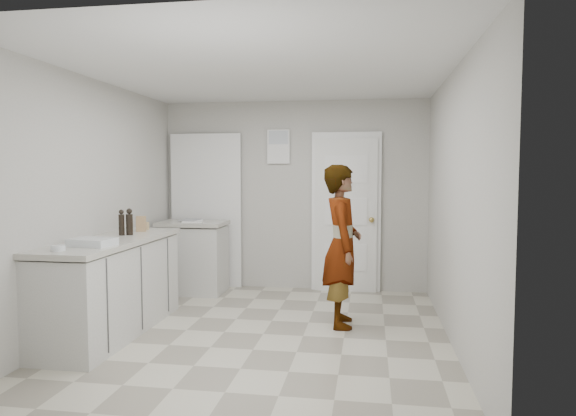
% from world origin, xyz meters
% --- Properties ---
extents(ground, '(4.00, 4.00, 0.00)m').
position_xyz_m(ground, '(0.00, 0.00, 0.00)').
color(ground, gray).
rests_on(ground, ground).
extents(room_shell, '(4.00, 4.00, 4.00)m').
position_xyz_m(room_shell, '(-0.17, 1.95, 1.02)').
color(room_shell, beige).
rests_on(room_shell, ground).
extents(main_counter, '(0.64, 1.96, 0.93)m').
position_xyz_m(main_counter, '(-1.45, -0.20, 0.43)').
color(main_counter, silver).
rests_on(main_counter, ground).
extents(side_counter, '(0.84, 0.61, 0.93)m').
position_xyz_m(side_counter, '(-1.25, 1.55, 0.43)').
color(side_counter, silver).
rests_on(side_counter, ground).
extents(person, '(0.46, 0.64, 1.64)m').
position_xyz_m(person, '(0.73, 0.41, 0.82)').
color(person, silver).
rests_on(person, ground).
extents(cake_mix_box, '(0.11, 0.07, 0.17)m').
position_xyz_m(cake_mix_box, '(-1.42, 0.40, 1.01)').
color(cake_mix_box, '#A98054').
rests_on(cake_mix_box, main_counter).
extents(spice_jar, '(0.05, 0.05, 0.08)m').
position_xyz_m(spice_jar, '(-1.44, 0.58, 0.97)').
color(spice_jar, tan).
rests_on(spice_jar, main_counter).
extents(oil_cruet_a, '(0.07, 0.07, 0.27)m').
position_xyz_m(oil_cruet_a, '(-1.41, 0.10, 1.05)').
color(oil_cruet_a, black).
rests_on(oil_cruet_a, main_counter).
extents(oil_cruet_b, '(0.06, 0.06, 0.26)m').
position_xyz_m(oil_cruet_b, '(-1.47, 0.07, 1.05)').
color(oil_cruet_b, black).
rests_on(oil_cruet_b, main_counter).
extents(baking_dish, '(0.39, 0.30, 0.06)m').
position_xyz_m(baking_dish, '(-1.38, -0.66, 0.95)').
color(baking_dish, silver).
rests_on(baking_dish, main_counter).
extents(egg_bowl, '(0.11, 0.11, 0.04)m').
position_xyz_m(egg_bowl, '(-1.50, -0.98, 0.95)').
color(egg_bowl, silver).
rests_on(egg_bowl, main_counter).
extents(papers, '(0.34, 0.39, 0.01)m').
position_xyz_m(papers, '(-1.25, 1.56, 0.93)').
color(papers, white).
rests_on(papers, side_counter).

